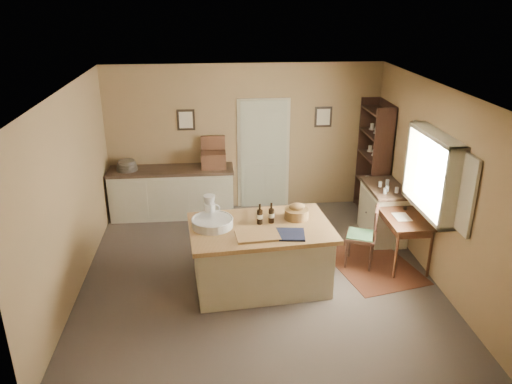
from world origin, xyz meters
The scene contains 16 objects.
ground centered at (0.00, 0.00, 0.00)m, with size 5.00×5.00×0.00m, color brown.
wall_back centered at (0.00, 2.50, 1.35)m, with size 5.00×0.10×2.70m, color olive.
wall_front centered at (0.00, -2.50, 1.35)m, with size 5.00×0.10×2.70m, color olive.
wall_left centered at (-2.50, 0.00, 1.35)m, with size 0.10×5.00×2.70m, color olive.
wall_right centered at (2.50, 0.00, 1.35)m, with size 0.10×5.00×2.70m, color olive.
ceiling centered at (0.00, 0.00, 2.70)m, with size 5.00×5.00×0.00m, color silver.
door centered at (0.35, 2.47, 1.05)m, with size 0.97×0.06×2.11m, color #A9AA8F.
framed_prints centered at (0.20, 2.48, 1.72)m, with size 2.82×0.02×0.38m.
window centered at (2.42, -0.20, 1.55)m, with size 0.25×1.99×1.12m.
work_island centered at (0.00, -0.30, 0.48)m, with size 2.02×1.41×1.20m.
sideboard centered at (-1.34, 2.20, 0.48)m, with size 2.23×0.63×1.18m.
rug centered at (1.75, 0.10, 0.00)m, with size 1.10×1.60×0.01m, color #522514.
writing_desk centered at (2.20, 0.10, 0.67)m, with size 0.58×0.95×0.82m.
desk_chair centered at (1.56, 0.11, 0.47)m, with size 0.44×0.44×0.93m, color black, non-canonical shape.
right_cabinet centered at (2.20, 0.99, 0.46)m, with size 0.57×1.02×0.99m.
shelving_unit centered at (2.35, 2.00, 1.03)m, with size 0.35×0.93×2.07m.
Camera 1 is at (-0.61, -6.35, 3.85)m, focal length 35.00 mm.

